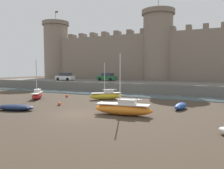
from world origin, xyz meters
The scene contains 13 objects.
ground_plane centered at (0.00, 0.00, 0.00)m, with size 160.00×160.00×0.00m, color #423528.
water_channel centered at (0.00, 15.75, 0.05)m, with size 80.00×4.50×0.10m, color slate.
quay_road centered at (0.00, 23.00, 0.87)m, with size 69.64×10.00×1.74m, color #666059.
castle centered at (0.00, 32.55, 7.61)m, with size 64.99×7.36×20.31m.
sailboat_midflat_centre centered at (-11.00, 6.44, 0.56)m, with size 3.33×4.27×5.54m.
sailboat_midflat_right centered at (-1.81, 10.07, 0.57)m, with size 4.37×3.64×5.11m.
sailboat_near_channel_right centered at (4.15, 1.54, 0.62)m, with size 5.64×1.88×5.70m.
rowboat_foreground_centre centered at (8.60, 6.73, 0.36)m, with size 1.41×2.96×0.69m.
rowboat_foreground_right centered at (-6.76, -1.03, 0.33)m, with size 4.26×2.53×0.62m.
mooring_buoy_near_channel centered at (-4.58, 3.25, 0.19)m, with size 0.38×0.38×0.38m, color #E04C1E.
mooring_buoy_near_shore centered at (-8.25, 9.62, 0.20)m, with size 0.41×0.41×0.41m, color #E04C1E.
car_quay_east centered at (-9.08, 24.96, 2.51)m, with size 4.12×1.93×1.62m.
car_quay_west centered at (-17.71, 21.79, 2.51)m, with size 4.12×1.93×1.62m.
Camera 1 is at (11.65, -17.00, 4.30)m, focal length 35.00 mm.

